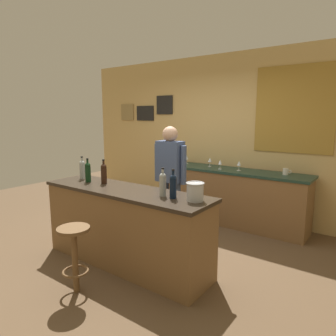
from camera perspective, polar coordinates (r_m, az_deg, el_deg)
ground_plane at (r=4.16m, az=-3.90°, el=-15.29°), size 10.00×10.00×0.00m
back_wall at (r=5.47m, az=9.97°, el=6.05°), size 6.00×0.09×2.80m
bar_counter at (r=3.70m, az=-8.04°, el=-10.82°), size 2.20×0.60×0.92m
side_counter at (r=5.13m, az=11.58°, el=-5.20°), size 2.49×0.56×0.90m
bartender at (r=4.20m, az=0.39°, el=-1.52°), size 0.52×0.21×1.62m
bar_stool at (r=3.25m, az=-17.14°, el=-14.24°), size 0.32×0.32×0.68m
wine_bottle_a at (r=4.23m, az=-15.77°, el=-0.17°), size 0.07×0.07×0.31m
wine_bottle_b at (r=4.02m, az=-14.79°, el=-0.62°), size 0.07×0.07×0.31m
wine_bottle_c at (r=3.87m, az=-11.94°, el=-0.88°), size 0.07×0.07×0.31m
wine_bottle_d at (r=3.20m, az=-0.99°, el=-2.92°), size 0.07×0.07×0.31m
wine_bottle_e at (r=3.11m, az=0.95°, el=-3.26°), size 0.07×0.07×0.31m
ice_bucket at (r=3.04m, az=5.11°, el=-4.36°), size 0.19×0.19×0.19m
wine_glass_a at (r=5.52m, az=3.50°, el=1.96°), size 0.07×0.07×0.16m
wine_glass_b at (r=5.24m, az=7.86°, el=1.48°), size 0.07×0.07×0.16m
wine_glass_c at (r=5.00m, az=9.74°, el=1.03°), size 0.07×0.07×0.16m
wine_glass_d at (r=4.94m, az=13.18°, el=0.80°), size 0.07×0.07×0.16m
coffee_mug at (r=4.80m, az=21.21°, el=-0.63°), size 0.12×0.08×0.09m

